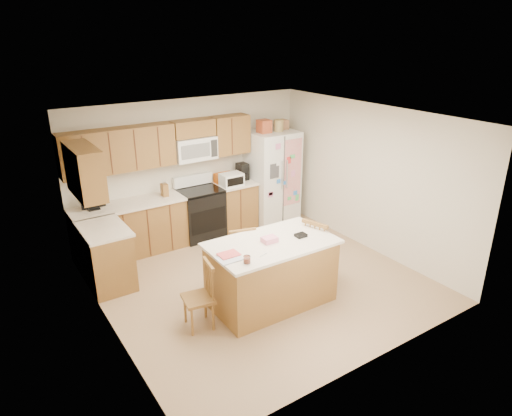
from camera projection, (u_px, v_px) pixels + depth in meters
ground at (259, 280)px, 7.03m from camera, size 4.50×4.50×0.00m
room_shell at (259, 192)px, 6.51m from camera, size 4.60×4.60×2.52m
cabinetry at (150, 203)px, 7.59m from camera, size 3.36×1.56×2.15m
stove at (200, 212)px, 8.36m from camera, size 0.76×0.65×1.13m
refrigerator at (272, 176)px, 8.96m from camera, size 0.90×0.79×2.04m
island at (271, 272)px, 6.30m from camera, size 1.74×1.02×1.03m
windsor_chair_left at (200, 298)px, 5.80m from camera, size 0.42×0.44×0.90m
windsor_chair_back at (240, 257)px, 6.76m from camera, size 0.50×0.49×0.97m
windsor_chair_right at (319, 253)px, 6.82m from camera, size 0.54×0.56×1.04m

